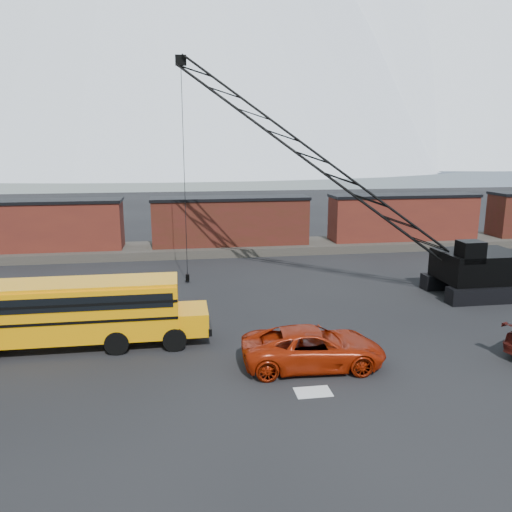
% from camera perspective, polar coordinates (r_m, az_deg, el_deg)
% --- Properties ---
extents(ground, '(160.00, 160.00, 0.00)m').
position_cam_1_polar(ground, '(23.50, 2.75, -10.84)').
color(ground, black).
rests_on(ground, ground).
extents(gravel_berm, '(120.00, 5.00, 0.70)m').
position_cam_1_polar(gravel_berm, '(44.25, -2.89, 0.93)').
color(gravel_berm, '#49423C').
rests_on(gravel_berm, ground).
extents(boxcar_west_near, '(13.70, 3.10, 4.17)m').
position_cam_1_polar(boxcar_west_near, '(45.13, -23.61, 3.22)').
color(boxcar_west_near, '#4D1B16').
rests_on(boxcar_west_near, gravel_berm).
extents(boxcar_mid, '(13.70, 3.10, 4.17)m').
position_cam_1_polar(boxcar_mid, '(43.82, -2.92, 4.02)').
color(boxcar_mid, '#491814').
rests_on(boxcar_mid, gravel_berm).
extents(boxcar_east_near, '(13.70, 3.10, 4.17)m').
position_cam_1_polar(boxcar_east_near, '(48.12, 16.45, 4.30)').
color(boxcar_east_near, '#4D1B16').
rests_on(boxcar_east_near, gravel_berm).
extents(snow_patch, '(1.40, 0.90, 0.02)m').
position_cam_1_polar(snow_patch, '(20.10, 6.54, -15.18)').
color(snow_patch, silver).
rests_on(snow_patch, ground).
extents(school_bus, '(11.65, 2.65, 3.19)m').
position_cam_1_polar(school_bus, '(24.78, -19.77, -5.90)').
color(school_bus, orange).
rests_on(school_bus, ground).
extents(red_pickup, '(6.27, 3.12, 1.71)m').
position_cam_1_polar(red_pickup, '(21.87, 6.57, -10.34)').
color(red_pickup, '#991F07').
rests_on(red_pickup, ground).
extents(crawler_crane, '(21.30, 8.20, 14.99)m').
position_cam_1_polar(crawler_crane, '(31.97, 7.10, 10.69)').
color(crawler_crane, black).
rests_on(crawler_crane, ground).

